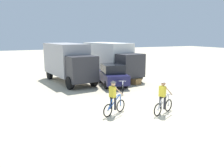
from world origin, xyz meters
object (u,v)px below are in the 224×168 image
cyclist_orange_shirt (114,99)px  bicycle_spare (123,87)px  box_truck_white_box (111,59)px  supply_crate (135,81)px  sedan_parked (112,75)px  cyclist_cowboy_hat (163,98)px  box_truck_grey_hauler (68,61)px

cyclist_orange_shirt → bicycle_spare: 4.73m
box_truck_white_box → supply_crate: (0.61, -3.52, -1.63)m
box_truck_white_box → supply_crate: box_truck_white_box is taller
sedan_parked → box_truck_white_box: bearing=66.7°
cyclist_orange_shirt → supply_crate: cyclist_orange_shirt is taller
sedan_parked → bicycle_spare: (-0.42, -2.64, -0.48)m
cyclist_cowboy_hat → sedan_parked: bearing=85.1°
box_truck_grey_hauler → supply_crate: size_ratio=8.94×
box_truck_grey_hauler → sedan_parked: box_truck_grey_hauler is taller
supply_crate → box_truck_white_box: bearing=99.8°
cyclist_orange_shirt → box_truck_grey_hauler: bearing=89.3°
cyclist_cowboy_hat → cyclist_orange_shirt: bearing=157.2°
sedan_parked → cyclist_cowboy_hat: size_ratio=2.45×
cyclist_orange_shirt → supply_crate: 7.86m
cyclist_cowboy_hat → box_truck_white_box: bearing=79.5°
box_truck_grey_hauler → box_truck_white_box: (4.21, 0.19, 0.00)m
box_truck_grey_hauler → bicycle_spare: (2.48, -5.49, -1.48)m
box_truck_grey_hauler → box_truck_white_box: size_ratio=0.99×
box_truck_grey_hauler → supply_crate: 6.08m
sedan_parked → cyclist_cowboy_hat: (-0.65, -7.57, -0.04)m
supply_crate → bicycle_spare: bearing=-137.2°
cyclist_orange_shirt → cyclist_cowboy_hat: 2.57m
box_truck_white_box → cyclist_orange_shirt: 10.59m
sedan_parked → cyclist_orange_shirt: bearing=-114.7°
sedan_parked → cyclist_orange_shirt: cyclist_orange_shirt is taller
box_truck_grey_hauler → supply_crate: (4.82, -3.33, -1.63)m
sedan_parked → supply_crate: (1.92, -0.48, -0.64)m
cyclist_orange_shirt → cyclist_cowboy_hat: bearing=-22.8°
bicycle_spare → supply_crate: bicycle_spare is taller
cyclist_orange_shirt → bicycle_spare: bearing=56.5°
supply_crate → cyclist_cowboy_hat: bearing=-109.9°
box_truck_white_box → bicycle_spare: box_truck_white_box is taller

